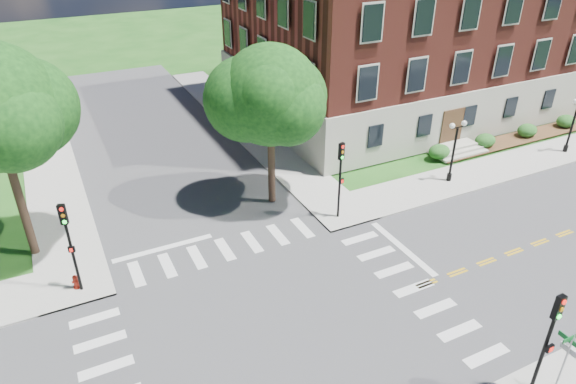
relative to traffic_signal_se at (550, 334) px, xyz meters
name	(u,v)px	position (x,y,z in m)	size (l,w,h in m)	color
ground	(282,336)	(-7.24, 6.97, -3.19)	(160.00, 160.00, 0.00)	#194B15
road_ew	(282,336)	(-7.24, 6.97, -3.18)	(90.00, 12.00, 0.01)	#3D3D3F
road_ns	(282,336)	(-7.24, 6.97, -3.18)	(12.00, 90.00, 0.01)	#3D3D3F
sidewalk_ne	(373,143)	(8.13, 22.35, -3.13)	(34.00, 34.00, 0.12)	#9E9B93
crosswalk_east	(414,289)	(-0.04, 6.97, -3.19)	(2.20, 10.20, 0.02)	silver
stop_bar_east	(402,248)	(1.56, 9.97, -3.19)	(0.40, 5.50, 0.00)	silver
main_building	(419,10)	(16.75, 28.97, 5.15)	(30.60, 22.40, 16.50)	#B0AD9B
shrub_row	(525,138)	(19.76, 17.77, -3.19)	(18.00, 2.00, 1.30)	#204D19
tree_d	(270,95)	(-2.77, 17.70, 3.83)	(5.84, 5.84, 9.84)	#332719
traffic_signal_se	(550,334)	(0.00, 0.00, 0.00)	(0.32, 0.35, 4.80)	black
traffic_signal_ne	(340,171)	(-0.04, 14.18, 0.00)	(0.37, 0.44, 4.80)	black
traffic_signal_nw	(69,237)	(-14.70, 14.02, 0.00)	(0.38, 0.46, 4.80)	black
twin_lamp_west	(454,148)	(9.09, 14.79, -0.66)	(1.36, 0.36, 4.23)	black
twin_lamp_east	(573,122)	(20.19, 14.48, -0.66)	(1.36, 0.36, 4.23)	black
street_sign_pole	(568,353)	(0.71, -0.44, -0.88)	(1.10, 1.10, 3.10)	gray
fire_hydrant	(76,282)	(-14.89, 14.25, -2.72)	(0.35, 0.35, 0.75)	maroon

